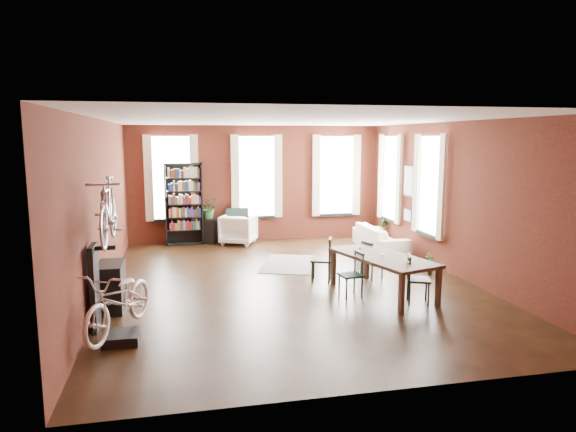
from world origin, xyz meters
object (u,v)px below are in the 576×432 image
object	(u,v)px
bookshelf	(184,204)
bike_trainer	(121,338)
dining_chair_c	(418,279)
console_table	(111,287)
plant_stand	(210,231)
cream_sofa	(381,234)
bicycle_floor	(118,271)
dining_chair_b	(321,260)
white_armchair	(238,228)
dining_chair_a	(351,275)
dining_table	(382,275)
dining_chair_d	(372,260)

from	to	relation	value
bookshelf	bike_trainer	distance (m)	6.86
dining_chair_c	console_table	size ratio (longest dim) A/B	1.06
console_table	plant_stand	bearing A→B (deg)	69.42
cream_sofa	bicycle_floor	distance (m)	7.76
dining_chair_c	cream_sofa	size ratio (longest dim) A/B	0.41
dining_chair_b	bicycle_floor	distance (m)	4.38
dining_chair_b	white_armchair	distance (m)	4.18
dining_chair_a	plant_stand	size ratio (longest dim) A/B	1.22
dining_table	white_armchair	size ratio (longest dim) A/B	2.42
bike_trainer	plant_stand	size ratio (longest dim) A/B	0.73
dining_chair_b	dining_chair_d	xyz separation A→B (m)	(1.08, -0.03, -0.05)
dining_table	bookshelf	distance (m)	6.44
dining_chair_d	plant_stand	size ratio (longest dim) A/B	1.15
dining_chair_b	bike_trainer	bearing A→B (deg)	-35.74
plant_stand	bicycle_floor	world-z (taller)	bicycle_floor
console_table	dining_table	bearing A→B (deg)	-1.92
bike_trainer	plant_stand	bearing A→B (deg)	76.12
dining_chair_a	bicycle_floor	distance (m)	4.11
dining_chair_c	console_table	bearing A→B (deg)	101.63
dining_chair_a	dining_chair_c	bearing A→B (deg)	53.46
dining_chair_d	plant_stand	bearing A→B (deg)	11.64
dining_chair_b	plant_stand	size ratio (longest dim) A/B	1.31
dining_chair_d	white_armchair	size ratio (longest dim) A/B	0.87
white_armchair	console_table	xyz separation A→B (m)	(-2.71, -4.94, -0.04)
white_armchair	bike_trainer	xyz separation A→B (m)	(-2.41, -6.45, -0.37)
dining_chair_b	dining_chair_a	bearing A→B (deg)	32.37
dining_chair_c	plant_stand	bearing A→B (deg)	48.44
console_table	dining_chair_b	bearing A→B (deg)	13.47
dining_chair_b	console_table	world-z (taller)	dining_chair_b
bookshelf	dining_table	bearing A→B (deg)	-56.95
dining_chair_c	bookshelf	world-z (taller)	bookshelf
dining_chair_a	bike_trainer	distance (m)	4.09
console_table	plant_stand	world-z (taller)	console_table
dining_chair_a	white_armchair	size ratio (longest dim) A/B	0.93
dining_chair_b	console_table	distance (m)	4.02
dining_chair_d	bicycle_floor	distance (m)	5.30
dining_chair_d	white_armchair	bearing A→B (deg)	5.87
dining_chair_a	white_armchair	bearing A→B (deg)	-171.53
dining_chair_b	white_armchair	size ratio (longest dim) A/B	1.00
dining_table	cream_sofa	distance (m)	3.94
dining_chair_b	plant_stand	distance (m)	4.69
dining_table	bicycle_floor	distance (m)	4.70
dining_chair_b	console_table	bearing A→B (deg)	-56.32
bicycle_floor	dining_chair_a	bearing A→B (deg)	41.12
plant_stand	dining_table	bearing A→B (deg)	-62.30
dining_chair_d	console_table	size ratio (longest dim) A/B	0.97
white_armchair	cream_sofa	distance (m)	3.81
dining_chair_a	cream_sofa	size ratio (longest dim) A/B	0.39
white_armchair	console_table	size ratio (longest dim) A/B	1.11
dining_chair_b	bicycle_floor	bearing A→B (deg)	-36.07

